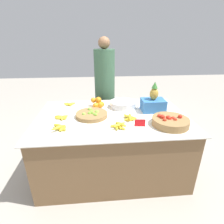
{
  "coord_description": "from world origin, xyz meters",
  "views": [
    {
      "loc": [
        -0.17,
        -1.93,
        1.64
      ],
      "look_at": [
        0.0,
        0.0,
        0.81
      ],
      "focal_mm": 28.0,
      "sensor_mm": 36.0,
      "label": 1
    }
  ],
  "objects": [
    {
      "name": "ground_plane",
      "position": [
        0.0,
        0.0,
        0.0
      ],
      "size": [
        12.0,
        12.0,
        0.0
      ],
      "primitive_type": "plane",
      "color": "#ADA599"
    },
    {
      "name": "vendor_person",
      "position": [
        -0.04,
        0.87,
        0.77
      ],
      "size": [
        0.33,
        0.33,
        1.66
      ],
      "color": "#385B42",
      "rests_on": "ground_plane"
    },
    {
      "name": "market_table",
      "position": [
        0.0,
        0.0,
        0.38
      ],
      "size": [
        1.81,
        1.18,
        0.76
      ],
      "color": "brown",
      "rests_on": "ground_plane"
    },
    {
      "name": "banana_bunch_middle_left",
      "position": [
        -0.56,
        -0.3,
        0.79
      ],
      "size": [
        0.16,
        0.16,
        0.05
      ],
      "color": "yellow",
      "rests_on": "market_table"
    },
    {
      "name": "orange_pile",
      "position": [
        -0.16,
        0.31,
        0.82
      ],
      "size": [
        0.18,
        0.18,
        0.14
      ],
      "color": "orange",
      "rests_on": "market_table"
    },
    {
      "name": "banana_bunch_front_right",
      "position": [
        -0.57,
        0.42,
        0.78
      ],
      "size": [
        0.18,
        0.13,
        0.03
      ],
      "color": "yellow",
      "rests_on": "market_table"
    },
    {
      "name": "banana_bunch_front_left",
      "position": [
        -0.6,
        -0.03,
        0.78
      ],
      "size": [
        0.17,
        0.14,
        0.03
      ],
      "color": "yellow",
      "rests_on": "market_table"
    },
    {
      "name": "price_sign",
      "position": [
        0.27,
        -0.3,
        0.8
      ],
      "size": [
        0.11,
        0.02,
        0.08
      ],
      "rotation": [
        0.0,
        0.0,
        -0.1
      ],
      "color": "red",
      "rests_on": "market_table"
    },
    {
      "name": "banana_bunch_middle_right",
      "position": [
        0.04,
        -0.32,
        0.79
      ],
      "size": [
        0.17,
        0.15,
        0.06
      ],
      "color": "yellow",
      "rests_on": "market_table"
    },
    {
      "name": "lime_bowl",
      "position": [
        -0.25,
        -0.0,
        0.79
      ],
      "size": [
        0.38,
        0.38,
        0.08
      ],
      "color": "olive",
      "rests_on": "market_table"
    },
    {
      "name": "tomato_basket",
      "position": [
        0.61,
        -0.3,
        0.81
      ],
      "size": [
        0.39,
        0.39,
        0.12
      ],
      "color": "olive",
      "rests_on": "market_table"
    },
    {
      "name": "banana_bunch_back_center",
      "position": [
        0.19,
        -0.12,
        0.79
      ],
      "size": [
        0.16,
        0.18,
        0.06
      ],
      "color": "yellow",
      "rests_on": "market_table"
    },
    {
      "name": "produce_crate",
      "position": [
        0.54,
        0.12,
        0.87
      ],
      "size": [
        0.29,
        0.22,
        0.38
      ],
      "color": "#3370B7",
      "rests_on": "market_table"
    },
    {
      "name": "metal_bowl",
      "position": [
        0.18,
        0.28,
        0.8
      ],
      "size": [
        0.35,
        0.35,
        0.08
      ],
      "color": "silver",
      "rests_on": "market_table"
    }
  ]
}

